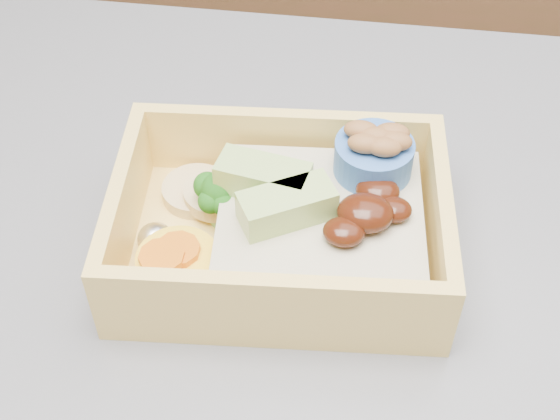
# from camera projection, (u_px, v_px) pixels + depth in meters

# --- Properties ---
(bento_box) EXTENTS (0.21, 0.16, 0.07)m
(bento_box) POSITION_uv_depth(u_px,v_px,m) (291.00, 222.00, 0.48)
(bento_box) COLOR #F3C964
(bento_box) RESTS_ON island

